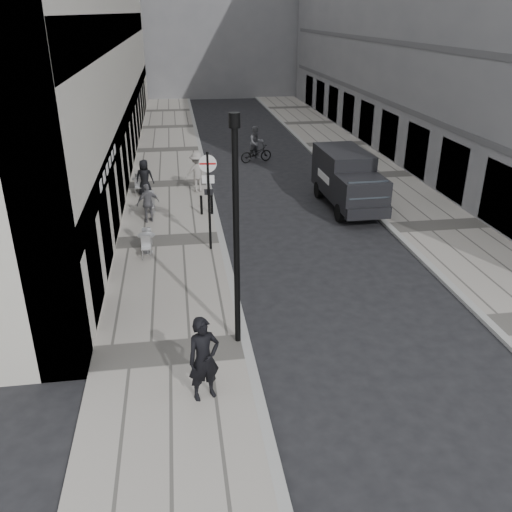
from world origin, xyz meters
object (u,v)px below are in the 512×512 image
at_px(panel_van, 347,177).
at_px(cyclist, 256,148).
at_px(walking_man, 204,359).
at_px(sign_post, 209,188).
at_px(lamppost, 236,224).

bearing_deg(panel_van, cyclist, 106.91).
bearing_deg(panel_van, walking_man, -120.98).
xyz_separation_m(walking_man, sign_post, (0.73, 8.49, 1.31)).
bearing_deg(panel_van, sign_post, -148.42).
distance_m(sign_post, lamppost, 6.37).
distance_m(walking_man, lamppost, 3.35).
relative_size(walking_man, panel_van, 0.39).
height_order(sign_post, cyclist, sign_post).
height_order(sign_post, panel_van, sign_post).
height_order(walking_man, sign_post, sign_post).
height_order(walking_man, cyclist, walking_man).
relative_size(sign_post, lamppost, 0.61).
relative_size(lamppost, panel_van, 1.13).
distance_m(walking_man, panel_van, 14.60).
bearing_deg(walking_man, cyclist, 59.36).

